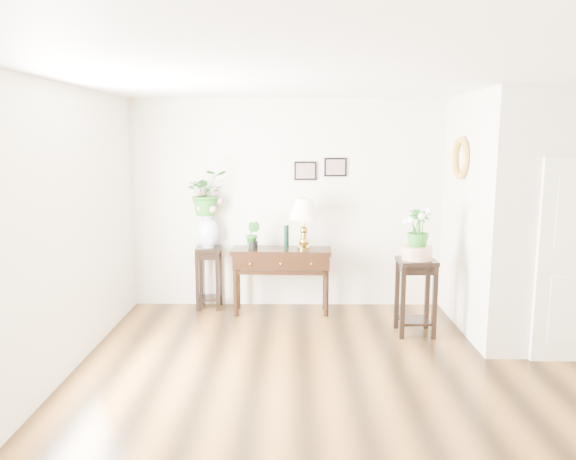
{
  "coord_description": "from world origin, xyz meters",
  "views": [
    {
      "loc": [
        -0.82,
        -4.78,
        2.29
      ],
      "look_at": [
        -0.87,
        1.3,
        1.28
      ],
      "focal_mm": 35.0,
      "sensor_mm": 36.0,
      "label": 1
    }
  ],
  "objects_px": {
    "table_lamp": "(304,222)",
    "console_table": "(281,281)",
    "plant_stand_a": "(209,278)",
    "plant_stand_b": "(415,297)"
  },
  "relations": [
    {
      "from": "table_lamp",
      "to": "console_table",
      "type": "bearing_deg",
      "value": 180.0
    },
    {
      "from": "console_table",
      "to": "plant_stand_a",
      "type": "xyz_separation_m",
      "value": [
        -0.98,
        0.2,
        -0.01
      ]
    },
    {
      "from": "plant_stand_a",
      "to": "table_lamp",
      "type": "bearing_deg",
      "value": -8.9
    },
    {
      "from": "console_table",
      "to": "table_lamp",
      "type": "distance_m",
      "value": 0.83
    },
    {
      "from": "table_lamp",
      "to": "plant_stand_b",
      "type": "distance_m",
      "value": 1.7
    },
    {
      "from": "table_lamp",
      "to": "plant_stand_a",
      "type": "bearing_deg",
      "value": 171.1
    },
    {
      "from": "console_table",
      "to": "table_lamp",
      "type": "xyz_separation_m",
      "value": [
        0.29,
        0.0,
        0.78
      ]
    },
    {
      "from": "plant_stand_a",
      "to": "plant_stand_b",
      "type": "relative_size",
      "value": 0.94
    },
    {
      "from": "table_lamp",
      "to": "plant_stand_b",
      "type": "relative_size",
      "value": 0.74
    },
    {
      "from": "table_lamp",
      "to": "plant_stand_b",
      "type": "bearing_deg",
      "value": -31.39
    }
  ]
}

